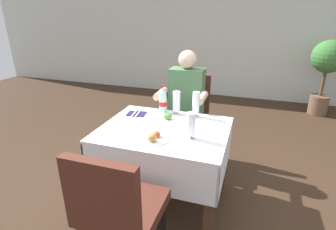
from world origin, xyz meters
name	(u,v)px	position (x,y,z in m)	size (l,w,h in m)	color
ground_plane	(173,217)	(0.00, 0.00, 0.00)	(11.00, 11.00, 0.00)	#382619
back_wall	(231,26)	(0.00, 3.66, 1.36)	(11.00, 0.12, 2.72)	silver
main_dining_table	(164,146)	(-0.15, 0.20, 0.55)	(1.05, 0.84, 0.72)	white
chair_far_diner_seat	(188,113)	(-0.15, 1.01, 0.55)	(0.44, 0.50, 0.97)	#4C2319
chair_near_camera_side	(119,209)	(-0.15, -0.61, 0.55)	(0.44, 0.50, 0.97)	#4C2319
seated_diner_far	(185,103)	(-0.15, 0.90, 0.71)	(0.50, 0.46, 1.26)	#282D42
plate_near_camera	(154,137)	(-0.15, -0.02, 0.74)	(0.25, 0.25, 0.07)	white
plate_far_diner	(167,119)	(-0.17, 0.34, 0.74)	(0.24, 0.24, 0.07)	white
beer_glass_left	(191,126)	(0.11, 0.09, 0.83)	(0.07, 0.07, 0.21)	white
beer_glass_middle	(176,103)	(-0.14, 0.54, 0.83)	(0.07, 0.07, 0.22)	white
beer_glass_right	(196,104)	(0.04, 0.54, 0.84)	(0.07, 0.07, 0.23)	white
cola_bottle_primary	(163,101)	(-0.28, 0.54, 0.84)	(0.07, 0.07, 0.27)	silver
napkin_cutlery_set	(136,114)	(-0.50, 0.42, 0.73)	(0.19, 0.19, 0.01)	#231E4C
potted_plant_corner	(327,65)	(1.60, 3.08, 0.82)	(0.52, 0.52, 1.21)	brown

